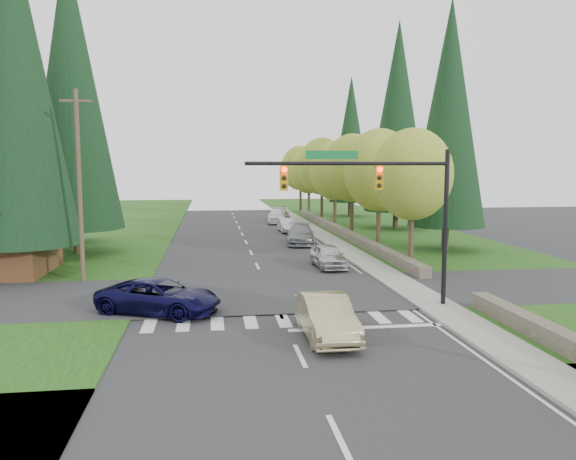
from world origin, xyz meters
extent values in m
plane|color=#28282B|center=(0.00, 0.00, 0.00)|extent=(120.00, 120.00, 0.00)
cube|color=#174612|center=(13.00, 20.00, 0.03)|extent=(14.00, 110.00, 0.06)
cube|color=#174612|center=(-13.00, 20.00, 0.03)|extent=(14.00, 110.00, 0.06)
cube|color=#28282B|center=(0.00, 8.00, 0.00)|extent=(120.00, 8.00, 0.10)
cube|color=gray|center=(6.90, 22.00, 0.07)|extent=(1.80, 80.00, 0.13)
cube|color=gray|center=(6.05, 22.00, 0.07)|extent=(0.20, 80.00, 0.13)
cube|color=#4C4438|center=(8.60, 30.00, 0.35)|extent=(0.70, 40.00, 0.70)
cylinder|color=black|center=(7.20, 4.50, 3.40)|extent=(0.20, 0.20, 6.80)
cylinder|color=black|center=(2.90, 4.50, 6.20)|extent=(8.60, 0.16, 0.16)
cube|color=#0C662D|center=(2.20, 4.55, 6.55)|extent=(2.20, 0.04, 0.35)
cube|color=#BF8C0C|center=(4.20, 4.50, 5.60)|extent=(0.32, 0.24, 1.00)
sphere|color=#FF0C05|center=(4.20, 4.36, 5.95)|extent=(0.22, 0.22, 0.22)
cube|color=#BF8C0C|center=(0.20, 4.50, 5.60)|extent=(0.32, 0.24, 1.00)
sphere|color=#FF0C05|center=(0.20, 4.36, 5.95)|extent=(0.22, 0.22, 0.22)
cylinder|color=#473828|center=(-9.50, 12.00, 5.00)|extent=(0.24, 0.24, 10.00)
cube|color=#473828|center=(-9.50, 12.00, 9.40)|extent=(1.60, 0.10, 0.12)
cylinder|color=#38281C|center=(9.20, 14.00, 2.38)|extent=(0.32, 0.32, 4.76)
ellipsoid|color=olive|center=(9.20, 14.00, 5.61)|extent=(4.80, 4.80, 5.52)
cylinder|color=#38281C|center=(9.30, 21.00, 2.46)|extent=(0.32, 0.32, 4.93)
ellipsoid|color=olive|center=(9.30, 21.00, 5.81)|extent=(5.20, 5.20, 5.98)
cylinder|color=#38281C|center=(9.10, 28.00, 2.52)|extent=(0.32, 0.32, 5.04)
ellipsoid|color=olive|center=(9.10, 28.00, 5.94)|extent=(5.00, 5.00, 5.75)
cylinder|color=#38281C|center=(9.20, 35.00, 2.41)|extent=(0.32, 0.32, 4.82)
ellipsoid|color=olive|center=(9.20, 35.00, 5.68)|extent=(5.00, 5.00, 5.75)
cylinder|color=#38281C|center=(9.30, 42.00, 2.58)|extent=(0.32, 0.32, 5.15)
ellipsoid|color=olive|center=(9.30, 42.00, 6.07)|extent=(5.40, 5.40, 6.21)
cylinder|color=#38281C|center=(9.10, 49.00, 2.35)|extent=(0.32, 0.32, 4.70)
ellipsoid|color=olive|center=(9.10, 49.00, 5.54)|extent=(4.80, 4.80, 5.52)
cylinder|color=#38281C|center=(9.20, 56.00, 2.49)|extent=(0.32, 0.32, 4.98)
ellipsoid|color=olive|center=(9.20, 56.00, 5.87)|extent=(5.20, 5.20, 5.98)
cylinder|color=#38281C|center=(-13.00, 14.00, 1.00)|extent=(0.50, 0.50, 2.00)
cone|color=black|center=(-13.00, 14.00, 10.80)|extent=(6.12, 6.12, 18.00)
cylinder|color=#38281C|center=(-12.00, 22.00, 1.00)|extent=(0.50, 0.50, 2.00)
cone|color=black|center=(-12.00, 22.00, 11.30)|extent=(6.46, 6.46, 19.00)
cylinder|color=#38281C|center=(-14.00, 28.00, 1.00)|extent=(0.50, 0.50, 2.00)
cone|color=black|center=(-14.00, 28.00, 10.30)|extent=(5.78, 5.78, 17.00)
cylinder|color=#38281C|center=(14.00, 20.00, 1.00)|extent=(0.50, 0.50, 2.00)
cone|color=black|center=(14.00, 20.00, 9.80)|extent=(5.44, 5.44, 16.00)
cylinder|color=#38281C|center=(15.00, 34.00, 1.00)|extent=(0.50, 0.50, 2.00)
cone|color=black|center=(15.00, 34.00, 10.80)|extent=(6.12, 6.12, 18.00)
cylinder|color=#38281C|center=(14.00, 48.00, 1.00)|extent=(0.50, 0.50, 2.00)
cone|color=black|center=(14.00, 48.00, 9.30)|extent=(5.10, 5.10, 15.00)
imported|color=tan|center=(1.22, 0.78, 0.75)|extent=(1.67, 4.60, 1.51)
imported|color=#0B0A32|center=(-4.95, 5.00, 0.71)|extent=(5.66, 4.30, 1.43)
imported|color=#BBBCC1|center=(4.20, 14.45, 0.71)|extent=(1.81, 4.20, 1.41)
imported|color=slate|center=(4.20, 24.82, 0.76)|extent=(2.80, 5.47, 1.52)
imported|color=silver|center=(4.20, 32.98, 0.64)|extent=(1.45, 3.91, 1.28)
imported|color=white|center=(4.20, 40.97, 0.80)|extent=(2.40, 4.90, 1.61)
imported|color=#A8A8AD|center=(4.88, 43.98, 0.74)|extent=(2.28, 5.19, 1.48)
camera|label=1|loc=(-2.79, -18.29, 6.08)|focal=35.00mm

